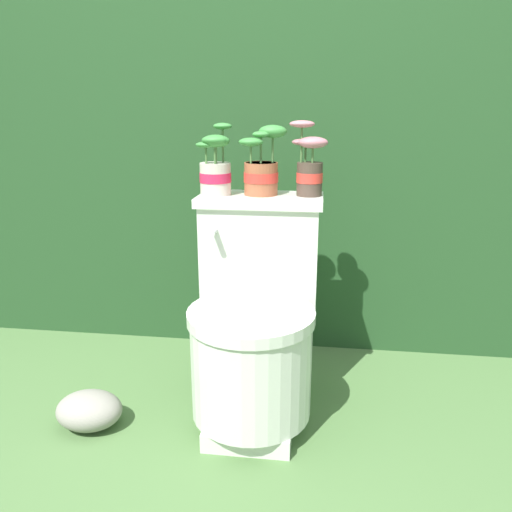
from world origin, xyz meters
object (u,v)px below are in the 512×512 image
Objects in this scene: toilet at (255,324)px; potted_plant_left at (215,169)px; potted_plant_midleft at (262,170)px; potted_plant_middle at (309,166)px; garden_stone at (89,410)px.

potted_plant_left is at bearing 136.80° from toilet.
potted_plant_left is 0.15m from potted_plant_midleft.
potted_plant_midleft is 0.16m from potted_plant_middle.
toilet is at bearing -90.81° from potted_plant_midleft.
potted_plant_middle is (0.16, 0.17, 0.50)m from toilet.
potted_plant_middle is 1.08m from garden_stone.
potted_plant_left is at bearing -170.51° from potted_plant_midleft.
potted_plant_left reaches higher than potted_plant_midleft.
potted_plant_middle is at bearing 5.50° from potted_plant_left.
potted_plant_midleft is (0.00, 0.17, 0.48)m from toilet.
potted_plant_midleft is at bearing -178.41° from potted_plant_middle.
toilet is 3.13× the size of potted_plant_left.
potted_plant_midleft is 1.05× the size of garden_stone.
toilet is 3.01× the size of potted_plant_middle.
potted_plant_left reaches higher than toilet.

